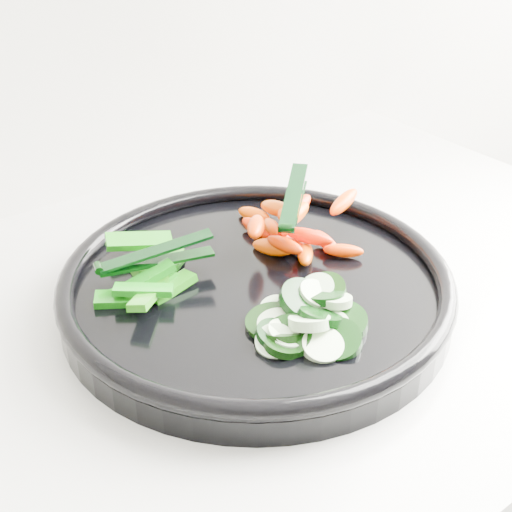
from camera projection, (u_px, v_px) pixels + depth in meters
veggie_tray at (256, 287)px, 0.68m from camera, size 0.49×0.49×0.04m
cucumber_pile at (303, 322)px, 0.61m from camera, size 0.12×0.12×0.04m
carrot_pile at (289, 228)px, 0.73m from camera, size 0.15×0.16×0.05m
pepper_pile at (147, 276)px, 0.67m from camera, size 0.12×0.14×0.04m
tong_carrot at (293, 202)px, 0.71m from camera, size 0.09×0.09×0.02m
tong_pepper at (153, 257)px, 0.67m from camera, size 0.11×0.05×0.02m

